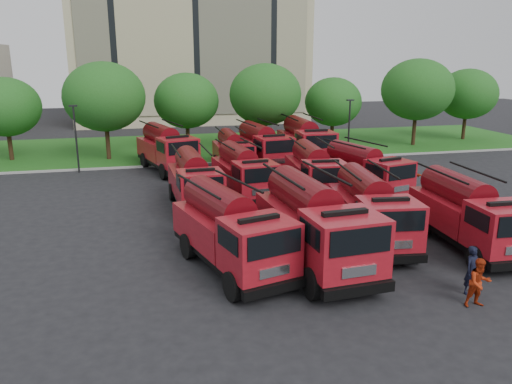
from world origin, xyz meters
TOP-DOWN VIEW (x-y plane):
  - ground at (0.00, 0.00)m, footprint 140.00×140.00m
  - lawn at (0.00, 26.00)m, footprint 70.00×16.00m
  - curb at (0.00, 17.90)m, footprint 70.00×0.30m
  - apartment_building at (2.00, 47.94)m, footprint 30.00×14.18m
  - tree_1 at (-16.00, 23.00)m, footprint 5.71×5.71m
  - tree_2 at (-8.00, 21.50)m, footprint 6.72×6.72m
  - tree_3 at (-1.00, 24.00)m, footprint 5.88×5.88m
  - tree_4 at (6.00, 22.50)m, footprint 6.55×6.55m
  - tree_5 at (13.00, 23.50)m, footprint 5.46×5.46m
  - tree_6 at (21.00, 22.00)m, footprint 6.89×6.89m
  - tree_7 at (28.00, 24.00)m, footprint 6.05×6.05m
  - lamp_post_0 at (-10.00, 17.20)m, footprint 0.60×0.25m
  - lamp_post_1 at (12.00, 17.20)m, footprint 0.60×0.25m
  - fire_truck_0 at (-1.91, -3.02)m, footprint 4.36×7.72m
  - fire_truck_1 at (1.55, -3.47)m, footprint 3.39×8.12m
  - fire_truck_2 at (5.03, -1.55)m, footprint 3.28×7.36m
  - fire_truck_3 at (9.14, -3.13)m, footprint 2.89×7.24m
  - fire_truck_4 at (-2.38, 6.11)m, footprint 2.80×7.05m
  - fire_truck_5 at (0.85, 7.68)m, footprint 3.14×7.11m
  - fire_truck_6 at (5.19, 6.69)m, footprint 3.03×7.20m
  - fire_truck_7 at (8.44, 6.45)m, footprint 4.03×7.24m
  - fire_truck_8 at (-3.38, 16.39)m, footprint 4.57×7.97m
  - fire_truck_9 at (1.56, 15.09)m, footprint 2.44×6.54m
  - fire_truck_10 at (3.99, 15.61)m, footprint 3.50×7.74m
  - fire_truck_11 at (7.78, 16.25)m, footprint 3.04×8.04m
  - firefighter_0 at (6.38, -7.34)m, footprint 0.80×0.68m
  - firefighter_1 at (6.00, -8.27)m, footprint 0.90×0.52m
  - firefighter_4 at (-0.53, 3.21)m, footprint 0.85×0.92m
  - firefighter_5 at (11.79, 6.72)m, footprint 1.87×1.40m

SIDE VIEW (x-z plane):
  - ground at x=0.00m, z-range 0.00..0.00m
  - firefighter_0 at x=6.38m, z-range -0.93..0.93m
  - firefighter_1 at x=6.00m, z-range -0.90..0.90m
  - firefighter_4 at x=-0.53m, z-range -0.79..0.79m
  - firefighter_5 at x=11.79m, z-range -0.93..0.93m
  - lawn at x=0.00m, z-range 0.00..0.12m
  - curb at x=0.00m, z-range 0.00..0.14m
  - fire_truck_9 at x=1.56m, z-range 0.01..2.98m
  - fire_truck_7 at x=8.44m, z-range 0.01..3.14m
  - fire_truck_5 at x=0.85m, z-range 0.01..3.15m
  - fire_truck_4 at x=-2.38m, z-range 0.01..3.17m
  - fire_truck_6 at x=5.19m, z-range 0.01..3.21m
  - fire_truck_2 at x=5.03m, z-range 0.01..3.25m
  - fire_truck_3 at x=9.14m, z-range 0.01..3.25m
  - fire_truck_0 at x=-1.91m, z-range 0.01..3.34m
  - fire_truck_10 at x=3.99m, z-range 0.01..3.42m
  - fire_truck_8 at x=-3.38m, z-range 0.01..3.45m
  - fire_truck_1 at x=1.55m, z-range 0.01..3.62m
  - fire_truck_11 at x=7.78m, z-range 0.01..3.65m
  - lamp_post_0 at x=-10.00m, z-range 0.34..5.45m
  - lamp_post_1 at x=12.00m, z-range 0.34..5.45m
  - tree_5 at x=13.00m, z-range 1.01..7.69m
  - tree_1 at x=-16.00m, z-range 1.06..8.04m
  - tree_3 at x=-1.00m, z-range 1.09..8.28m
  - tree_7 at x=28.00m, z-range 1.12..8.52m
  - tree_4 at x=6.00m, z-range 1.21..9.23m
  - tree_2 at x=-8.00m, z-range 1.25..9.46m
  - tree_6 at x=21.00m, z-range 1.28..9.70m
  - apartment_building at x=2.00m, z-range 0.00..25.00m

